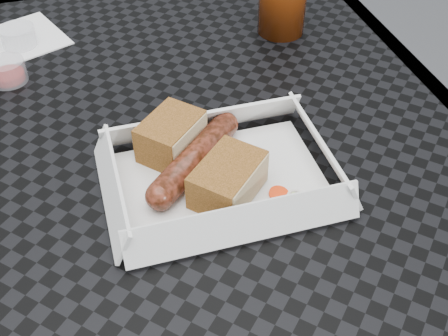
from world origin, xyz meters
name	(u,v)px	position (x,y,z in m)	size (l,w,h in m)	color
patio_table	(150,167)	(0.00, 0.00, 0.67)	(0.80, 0.80, 0.74)	black
food_tray	(221,181)	(0.06, -0.13, 0.75)	(0.22, 0.15, 0.00)	white
bratwurst	(195,158)	(0.04, -0.10, 0.76)	(0.13, 0.12, 0.03)	maroon
bread_near	(171,136)	(0.02, -0.07, 0.77)	(0.07, 0.05, 0.05)	brown
bread_far	(228,179)	(0.06, -0.15, 0.77)	(0.08, 0.05, 0.04)	brown
veg_garnish	(297,200)	(0.13, -0.18, 0.75)	(0.03, 0.03, 0.00)	#FC380A
napkin	(19,40)	(-0.14, 0.25, 0.75)	(0.12, 0.12, 0.00)	white
condiment_cup_sauce	(7,71)	(-0.16, 0.14, 0.76)	(0.05, 0.05, 0.03)	maroon
condiment_cup_empty	(18,37)	(-0.14, 0.23, 0.76)	(0.05, 0.05, 0.03)	silver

